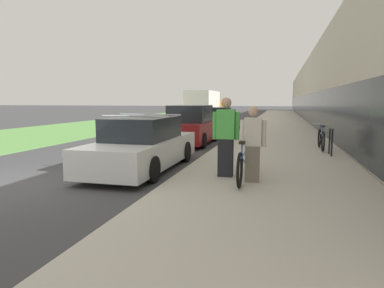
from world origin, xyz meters
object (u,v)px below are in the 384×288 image
(tandem_bicycle, at_px, (245,161))
(person_bystander, at_px, (226,137))
(parked_sedan_far, at_px, (214,121))
(moving_truck, at_px, (204,105))
(person_rider, at_px, (253,144))
(cruiser_bike_nearest, at_px, (321,139))
(vintage_roadster_curbside, at_px, (190,127))
(bike_rack_hoop, at_px, (331,139))
(parked_sedan_curbside, at_px, (143,146))

(tandem_bicycle, relative_size, person_bystander, 1.44)
(parked_sedan_far, relative_size, moving_truck, 0.58)
(tandem_bicycle, distance_m, moving_truck, 24.96)
(person_rider, relative_size, cruiser_bike_nearest, 0.87)
(person_rider, distance_m, vintage_roadster_curbside, 7.43)
(moving_truck, bearing_deg, parked_sedan_far, -74.95)
(tandem_bicycle, bearing_deg, bike_rack_hoop, 59.71)
(tandem_bicycle, distance_m, parked_sedan_curbside, 2.90)
(vintage_roadster_curbside, bearing_deg, tandem_bicycle, -65.50)
(moving_truck, bearing_deg, tandem_bicycle, -75.42)
(person_rider, distance_m, bike_rack_hoop, 4.69)
(person_bystander, height_order, parked_sedan_curbside, person_bystander)
(tandem_bicycle, height_order, bike_rack_hoop, tandem_bicycle)
(bike_rack_hoop, bearing_deg, cruiser_bike_nearest, 96.93)
(person_rider, xyz_separation_m, parked_sedan_curbside, (-2.95, 1.21, -0.28))
(person_bystander, relative_size, parked_sedan_curbside, 0.39)
(cruiser_bike_nearest, bearing_deg, moving_truck, 113.80)
(person_bystander, distance_m, bike_rack_hoop, 4.68)
(vintage_roadster_curbside, xyz_separation_m, moving_truck, (-3.36, 17.73, 0.64))
(tandem_bicycle, relative_size, parked_sedan_far, 0.62)
(bike_rack_hoop, height_order, moving_truck, moving_truck)
(bike_rack_hoop, xyz_separation_m, parked_sedan_far, (-5.19, 7.76, 0.02))
(vintage_roadster_curbside, distance_m, moving_truck, 18.06)
(tandem_bicycle, height_order, vintage_roadster_curbside, vintage_roadster_curbside)
(bike_rack_hoop, bearing_deg, parked_sedan_curbside, -149.22)
(parked_sedan_curbside, bearing_deg, bike_rack_hoop, 30.78)
(person_bystander, bearing_deg, moving_truck, 103.66)
(person_rider, bearing_deg, moving_truck, 104.82)
(cruiser_bike_nearest, bearing_deg, bike_rack_hoop, -83.07)
(person_bystander, distance_m, parked_sedan_far, 11.84)
(bike_rack_hoop, distance_m, moving_truck, 22.01)
(parked_sedan_curbside, height_order, parked_sedan_far, parked_sedan_curbside)
(parked_sedan_curbside, xyz_separation_m, moving_truck, (-3.53, 23.26, 0.73))
(vintage_roadster_curbside, height_order, parked_sedan_far, vintage_roadster_curbside)
(tandem_bicycle, height_order, cruiser_bike_nearest, tandem_bicycle)
(moving_truck, bearing_deg, person_bystander, -76.34)
(vintage_roadster_curbside, bearing_deg, parked_sedan_far, 89.94)
(person_bystander, distance_m, moving_truck, 24.78)
(cruiser_bike_nearest, relative_size, parked_sedan_curbside, 0.40)
(vintage_roadster_curbside, xyz_separation_m, parked_sedan_far, (0.01, 5.22, -0.07))
(cruiser_bike_nearest, height_order, parked_sedan_far, parked_sedan_far)
(tandem_bicycle, height_order, person_rider, person_rider)
(tandem_bicycle, xyz_separation_m, bike_rack_hoop, (2.27, 3.88, 0.14))
(person_rider, relative_size, vintage_roadster_curbside, 0.39)
(person_rider, relative_size, parked_sedan_far, 0.38)
(tandem_bicycle, distance_m, bike_rack_hoop, 4.50)
(person_bystander, distance_m, vintage_roadster_curbside, 6.83)
(person_rider, distance_m, moving_truck, 25.31)
(parked_sedan_curbside, bearing_deg, person_bystander, -19.49)
(tandem_bicycle, bearing_deg, parked_sedan_far, 104.08)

